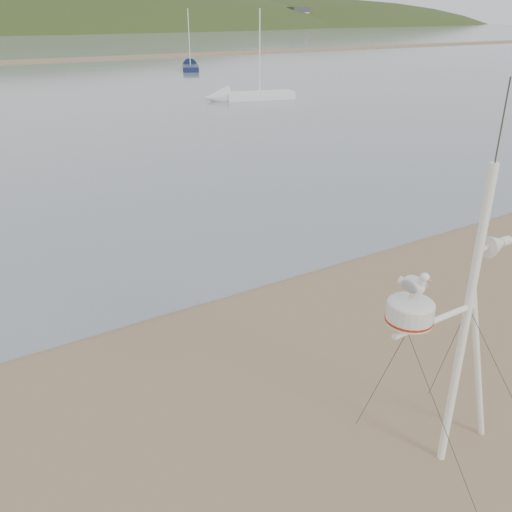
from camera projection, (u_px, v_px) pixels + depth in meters
ground at (181, 482)px, 6.95m from camera, size 560.00×560.00×0.00m
mast_rig at (454, 390)px, 6.77m from camera, size 2.19×2.34×4.94m
sailboat_blue_far at (190, 66)px, 58.22m from camera, size 4.14×6.57×6.47m
sailboat_white_near at (238, 96)px, 37.17m from camera, size 6.47×3.19×6.28m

